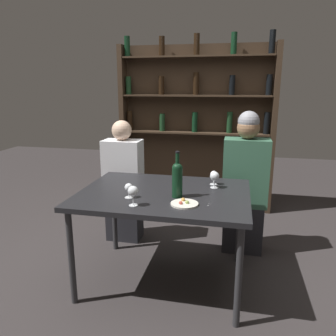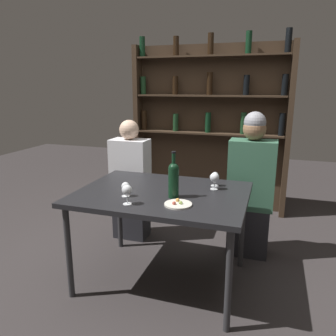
{
  "view_description": "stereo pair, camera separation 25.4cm",
  "coord_description": "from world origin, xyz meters",
  "px_view_note": "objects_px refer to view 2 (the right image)",
  "views": [
    {
      "loc": [
        0.52,
        -2.27,
        1.52
      ],
      "look_at": [
        0.0,
        0.14,
        0.89
      ],
      "focal_mm": 35.0,
      "sensor_mm": 36.0,
      "label": 1
    },
    {
      "loc": [
        0.76,
        -2.21,
        1.52
      ],
      "look_at": [
        0.0,
        0.14,
        0.89
      ],
      "focal_mm": 35.0,
      "sensor_mm": 36.0,
      "label": 2
    }
  ],
  "objects_px": {
    "wine_glass_2": "(214,178)",
    "food_plate_0": "(178,204)",
    "wine_bottle": "(174,178)",
    "seated_person_left": "(131,184)",
    "seated_person_right": "(251,188)",
    "wine_glass_3": "(215,176)",
    "wine_glass_0": "(127,191)",
    "wine_glass_1": "(126,187)"
  },
  "relations": [
    {
      "from": "wine_glass_2",
      "to": "seated_person_left",
      "type": "distance_m",
      "value": 1.07
    },
    {
      "from": "wine_bottle",
      "to": "seated_person_left",
      "type": "distance_m",
      "value": 1.05
    },
    {
      "from": "wine_glass_0",
      "to": "seated_person_left",
      "type": "xyz_separation_m",
      "value": [
        -0.42,
        0.97,
        -0.27
      ]
    },
    {
      "from": "wine_bottle",
      "to": "food_plate_0",
      "type": "bearing_deg",
      "value": -61.81
    },
    {
      "from": "wine_glass_1",
      "to": "wine_glass_3",
      "type": "xyz_separation_m",
      "value": [
        0.56,
        0.45,
        0.01
      ]
    },
    {
      "from": "wine_glass_2",
      "to": "food_plate_0",
      "type": "xyz_separation_m",
      "value": [
        -0.17,
        -0.42,
        -0.08
      ]
    },
    {
      "from": "wine_glass_0",
      "to": "seated_person_right",
      "type": "height_order",
      "value": "seated_person_right"
    },
    {
      "from": "wine_glass_0",
      "to": "wine_glass_1",
      "type": "height_order",
      "value": "wine_glass_0"
    },
    {
      "from": "food_plate_0",
      "to": "seated_person_right",
      "type": "height_order",
      "value": "seated_person_right"
    },
    {
      "from": "wine_glass_0",
      "to": "seated_person_left",
      "type": "bearing_deg",
      "value": 113.47
    },
    {
      "from": "wine_glass_3",
      "to": "seated_person_left",
      "type": "bearing_deg",
      "value": 157.06
    },
    {
      "from": "seated_person_right",
      "to": "wine_glass_0",
      "type": "bearing_deg",
      "value": -127.22
    },
    {
      "from": "food_plate_0",
      "to": "seated_person_left",
      "type": "height_order",
      "value": "seated_person_left"
    },
    {
      "from": "food_plate_0",
      "to": "seated_person_right",
      "type": "relative_size",
      "value": 0.14
    },
    {
      "from": "wine_glass_3",
      "to": "wine_bottle",
      "type": "bearing_deg",
      "value": -122.62
    },
    {
      "from": "seated_person_right",
      "to": "wine_glass_1",
      "type": "bearing_deg",
      "value": -134.61
    },
    {
      "from": "wine_glass_0",
      "to": "wine_glass_2",
      "type": "distance_m",
      "value": 0.71
    },
    {
      "from": "wine_glass_3",
      "to": "seated_person_right",
      "type": "relative_size",
      "value": 0.09
    },
    {
      "from": "wine_bottle",
      "to": "wine_glass_3",
      "type": "bearing_deg",
      "value": 57.38
    },
    {
      "from": "wine_glass_0",
      "to": "wine_glass_1",
      "type": "distance_m",
      "value": 0.17
    },
    {
      "from": "wine_glass_3",
      "to": "wine_glass_2",
      "type": "bearing_deg",
      "value": -82.22
    },
    {
      "from": "wine_glass_2",
      "to": "wine_bottle",
      "type": "bearing_deg",
      "value": -131.58
    },
    {
      "from": "wine_bottle",
      "to": "wine_glass_0",
      "type": "xyz_separation_m",
      "value": [
        -0.25,
        -0.23,
        -0.04
      ]
    },
    {
      "from": "wine_bottle",
      "to": "wine_glass_2",
      "type": "distance_m",
      "value": 0.37
    },
    {
      "from": "food_plate_0",
      "to": "seated_person_left",
      "type": "distance_m",
      "value": 1.18
    },
    {
      "from": "wine_glass_0",
      "to": "seated_person_left",
      "type": "distance_m",
      "value": 1.1
    },
    {
      "from": "wine_glass_1",
      "to": "wine_glass_3",
      "type": "relative_size",
      "value": 0.94
    },
    {
      "from": "wine_glass_3",
      "to": "wine_glass_0",
      "type": "bearing_deg",
      "value": -129.24
    },
    {
      "from": "wine_bottle",
      "to": "food_plate_0",
      "type": "distance_m",
      "value": 0.21
    },
    {
      "from": "wine_glass_2",
      "to": "seated_person_left",
      "type": "bearing_deg",
      "value": 152.86
    },
    {
      "from": "wine_bottle",
      "to": "seated_person_right",
      "type": "distance_m",
      "value": 0.92
    },
    {
      "from": "wine_glass_2",
      "to": "food_plate_0",
      "type": "relative_size",
      "value": 0.7
    },
    {
      "from": "wine_bottle",
      "to": "wine_glass_1",
      "type": "bearing_deg",
      "value": -165.31
    },
    {
      "from": "wine_glass_0",
      "to": "wine_glass_1",
      "type": "relative_size",
      "value": 1.28
    },
    {
      "from": "wine_glass_2",
      "to": "wine_glass_3",
      "type": "distance_m",
      "value": 0.09
    },
    {
      "from": "wine_glass_3",
      "to": "food_plate_0",
      "type": "relative_size",
      "value": 0.61
    },
    {
      "from": "wine_glass_2",
      "to": "seated_person_left",
      "type": "height_order",
      "value": "seated_person_left"
    },
    {
      "from": "wine_glass_1",
      "to": "seated_person_left",
      "type": "bearing_deg",
      "value": 112.48
    },
    {
      "from": "wine_bottle",
      "to": "wine_glass_1",
      "type": "xyz_separation_m",
      "value": [
        -0.33,
        -0.09,
        -0.07
      ]
    },
    {
      "from": "wine_glass_0",
      "to": "food_plate_0",
      "type": "bearing_deg",
      "value": 15.17
    },
    {
      "from": "wine_bottle",
      "to": "seated_person_left",
      "type": "bearing_deg",
      "value": 132.24
    },
    {
      "from": "wine_bottle",
      "to": "seated_person_left",
      "type": "xyz_separation_m",
      "value": [
        -0.68,
        0.74,
        -0.32
      ]
    }
  ]
}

